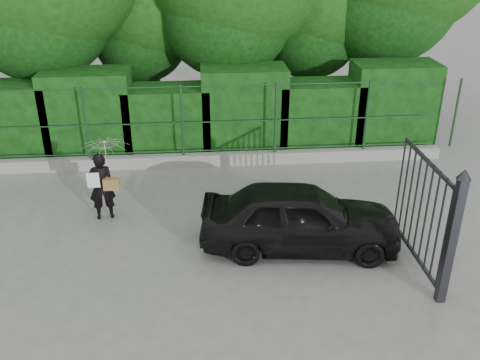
{
  "coord_description": "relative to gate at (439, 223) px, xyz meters",
  "views": [
    {
      "loc": [
        0.76,
        -7.89,
        5.58
      ],
      "look_at": [
        1.54,
        1.3,
        1.1
      ],
      "focal_mm": 40.0,
      "sensor_mm": 36.0,
      "label": 1
    }
  ],
  "objects": [
    {
      "name": "woman",
      "position": [
        -5.71,
        2.78,
        -0.05
      ],
      "size": [
        0.94,
        0.96,
        1.72
      ],
      "color": "black",
      "rests_on": "ground"
    },
    {
      "name": "car",
      "position": [
        -1.99,
        1.32,
        -0.56
      ],
      "size": [
        3.84,
        1.9,
        1.26
      ],
      "primitive_type": "imported",
      "rotation": [
        0.0,
        0.0,
        1.46
      ],
      "color": "black",
      "rests_on": "ground"
    },
    {
      "name": "hedge",
      "position": [
        -4.51,
        6.22,
        -0.16
      ],
      "size": [
        14.2,
        1.2,
        2.27
      ],
      "color": "black",
      "rests_on": "ground"
    },
    {
      "name": "ground",
      "position": [
        -4.6,
        0.72,
        -1.19
      ],
      "size": [
        80.0,
        80.0,
        0.0
      ],
      "primitive_type": "plane",
      "color": "gray"
    },
    {
      "name": "gate",
      "position": [
        0.0,
        0.0,
        0.0
      ],
      "size": [
        0.22,
        2.33,
        2.36
      ],
      "color": "#26262C",
      "rests_on": "ground"
    },
    {
      "name": "fence",
      "position": [
        -4.38,
        5.22,
        0.01
      ],
      "size": [
        14.13,
        0.06,
        1.8
      ],
      "color": "#18401F",
      "rests_on": "kerb"
    },
    {
      "name": "kerb",
      "position": [
        -4.6,
        5.22,
        -1.04
      ],
      "size": [
        14.0,
        0.25,
        0.3
      ],
      "primitive_type": "cube",
      "color": "#9E9E99",
      "rests_on": "ground"
    }
  ]
}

